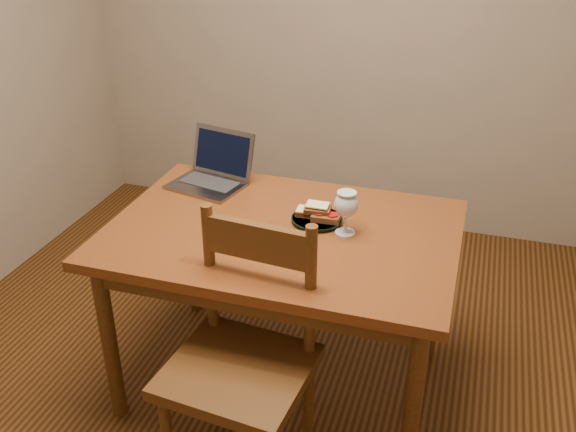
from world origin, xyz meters
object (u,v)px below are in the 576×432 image
(chair, at_px, (241,352))
(milk_glass, at_px, (346,213))
(plate, at_px, (317,220))
(laptop, at_px, (214,170))
(table, at_px, (282,248))

(chair, relative_size, milk_glass, 2.89)
(milk_glass, bearing_deg, plate, 154.93)
(plate, height_order, laptop, laptop)
(chair, xyz_separation_m, plate, (0.10, 0.56, 0.22))
(laptop, bearing_deg, milk_glass, -10.95)
(laptop, bearing_deg, plate, -10.55)
(milk_glass, height_order, laptop, laptop)
(table, bearing_deg, plate, 40.52)
(chair, height_order, milk_glass, chair)
(plate, height_order, milk_glass, milk_glass)
(plate, bearing_deg, milk_glass, -25.07)
(milk_glass, xyz_separation_m, laptop, (-0.64, 0.28, -0.03))
(chair, relative_size, plate, 2.50)
(plate, relative_size, milk_glass, 1.15)
(table, xyz_separation_m, plate, (0.11, 0.09, 0.09))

